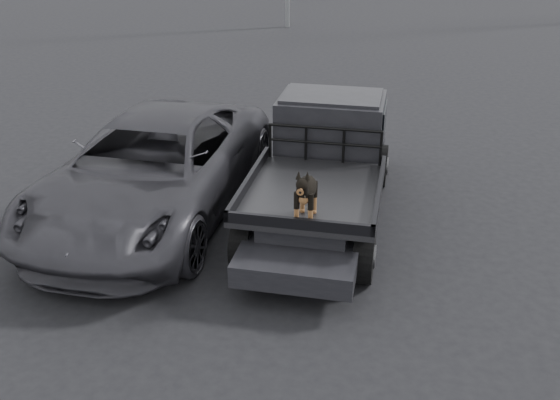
# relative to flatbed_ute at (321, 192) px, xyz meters

# --- Properties ---
(ground) EXTENTS (120.00, 120.00, 0.00)m
(ground) POSITION_rel_flatbed_ute_xyz_m (0.46, -1.61, -0.46)
(ground) COLOR black
(ground) RESTS_ON ground
(flatbed_ute) EXTENTS (2.00, 5.40, 0.92)m
(flatbed_ute) POSITION_rel_flatbed_ute_xyz_m (0.00, 0.00, 0.00)
(flatbed_ute) COLOR black
(flatbed_ute) RESTS_ON ground
(ute_cab) EXTENTS (1.72, 1.30, 0.88)m
(ute_cab) POSITION_rel_flatbed_ute_xyz_m (0.00, 0.95, 0.90)
(ute_cab) COLOR black
(ute_cab) RESTS_ON flatbed_ute
(headache_rack) EXTENTS (1.80, 0.08, 0.55)m
(headache_rack) POSITION_rel_flatbed_ute_xyz_m (0.00, 0.20, 0.74)
(headache_rack) COLOR black
(headache_rack) RESTS_ON flatbed_ute
(dog) EXTENTS (0.32, 0.60, 0.74)m
(dog) POSITION_rel_flatbed_ute_xyz_m (0.05, -1.82, 0.83)
(dog) COLOR black
(dog) RESTS_ON flatbed_ute
(parked_suv) EXTENTS (2.74, 5.78, 1.60)m
(parked_suv) POSITION_rel_flatbed_ute_xyz_m (-2.67, -0.39, 0.34)
(parked_suv) COLOR #313136
(parked_suv) RESTS_ON ground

